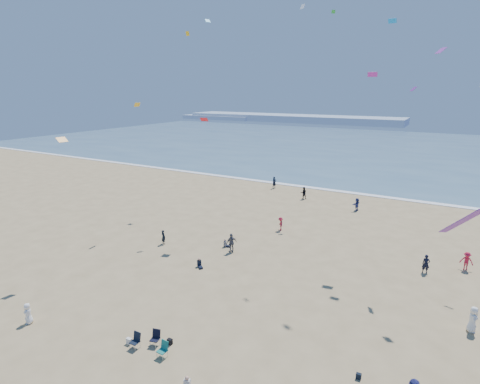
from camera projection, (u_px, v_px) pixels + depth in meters
The scene contains 12 objects.
ground at pixel (135, 383), 20.20m from camera, with size 220.00×220.00×0.00m, color tan.
ocean at pixel (394, 149), 99.95m from camera, with size 220.00×100.00×0.06m, color #476B84.
surf_line at pixel (346, 192), 57.97m from camera, with size 220.00×1.20×0.08m, color white.
headland_far at pixel (291, 118), 191.05m from camera, with size 110.00×20.00×3.20m, color #7A8EA8.
headland_near at pixel (219, 117), 206.03m from camera, with size 40.00×14.00×2.00m, color #7A8EA8.
standing_flyers at pixel (321, 266), 31.74m from camera, with size 29.21×46.26×1.93m.
seated_group at pixel (223, 323), 24.76m from camera, with size 19.52×23.74×0.84m.
chair_cluster at pixel (150, 343), 22.62m from camera, with size 2.62×1.47×1.00m.
white_tote at pixel (129, 341), 23.28m from camera, with size 0.35×0.20×0.40m, color silver.
black_backpack at pixel (170, 342), 23.24m from camera, with size 0.30×0.22×0.38m, color black.
navy_bag at pixel (359, 376), 20.46m from camera, with size 0.28×0.18×0.34m, color black.
kites_aloft at pixel (383, 89), 23.12m from camera, with size 43.71×42.80×28.09m.
Camera 1 is at (13.22, -11.80, 15.28)m, focal length 28.00 mm.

